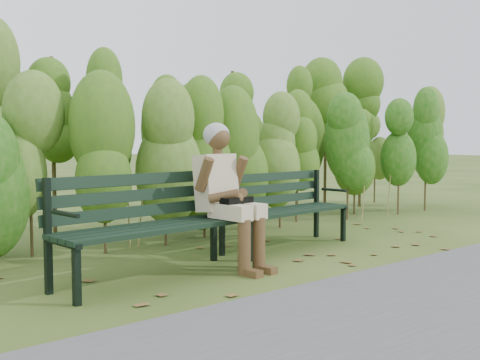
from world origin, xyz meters
TOP-DOWN VIEW (x-y plane):
  - ground at (0.00, 0.00)m, footprint 80.00×80.00m
  - hedge_band at (0.00, 1.86)m, footprint 11.04×1.67m
  - leaf_litter at (-0.26, 0.03)m, footprint 6.09×2.25m
  - bench_left at (-1.21, 0.07)m, footprint 1.79×0.74m
  - bench_right at (0.58, 0.37)m, footprint 1.64×0.67m
  - seated_woman at (-0.48, -0.04)m, footprint 0.54×0.79m

SIDE VIEW (x-z plane):
  - ground at x=0.00m, z-range 0.00..0.00m
  - leaf_litter at x=-0.26m, z-range 0.00..0.01m
  - bench_right at x=0.58m, z-range 0.07..0.87m
  - bench_left at x=-1.21m, z-range 0.08..0.95m
  - seated_woman at x=-0.48m, z-range 0.08..1.39m
  - hedge_band at x=0.00m, z-range 0.05..2.47m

